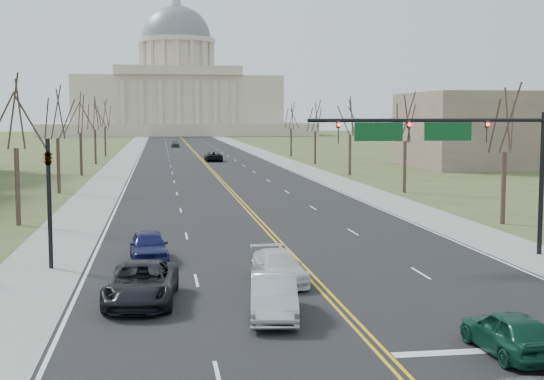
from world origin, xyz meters
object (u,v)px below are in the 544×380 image
object	(u,v)px
car_sb_inner_lead	(274,297)
car_sb_outer_second	(149,246)
signal_mast	(447,142)
car_sb_outer_lead	(141,283)
car_far_sb	(175,144)
car_nb_inner_lead	(510,332)
car_far_nb	(213,156)
car_sb_inner_second	(278,267)
signal_left	(49,189)

from	to	relation	value
car_sb_inner_lead	car_sb_outer_second	world-z (taller)	car_sb_inner_lead
car_sb_outer_second	signal_mast	bearing A→B (deg)	-7.72
car_sb_outer_lead	car_far_sb	world-z (taller)	car_sb_outer_lead
car_nb_inner_lead	car_sb_inner_lead	world-z (taller)	car_sb_inner_lead
signal_mast	car_far_nb	world-z (taller)	signal_mast
car_sb_outer_lead	car_far_sb	bearing A→B (deg)	93.14
car_sb_inner_lead	signal_mast	bearing A→B (deg)	51.67
car_sb_outer_lead	car_far_sb	xyz separation A→B (m)	(4.07, 135.60, -0.02)
signal_mast	car_nb_inner_lead	size ratio (longest dim) A/B	3.01
car_far_nb	car_sb_inner_lead	bearing A→B (deg)	86.55
car_sb_inner_lead	car_sb_outer_lead	distance (m)	5.38
car_sb_inner_second	car_sb_inner_lead	bearing A→B (deg)	-104.68
car_nb_inner_lead	car_sb_inner_second	size ratio (longest dim) A/B	0.88
car_sb_inner_lead	car_far_nb	xyz separation A→B (m)	(4.16, 88.67, -0.00)
signal_left	car_far_nb	xyz separation A→B (m)	(13.05, 78.81, -2.96)
car_sb_outer_lead	signal_mast	bearing A→B (deg)	30.64
car_nb_inner_lead	car_sb_outer_second	size ratio (longest dim) A/B	0.92
signal_mast	car_far_nb	xyz separation A→B (m)	(-5.90, 78.81, -5.00)
signal_mast	car_nb_inner_lead	xyz separation A→B (m)	(-3.79, -14.97, -5.06)
car_far_sb	car_sb_inner_lead	bearing A→B (deg)	-90.33
car_sb_inner_lead	signal_left	bearing A→B (deg)	139.26
signal_mast	car_far_nb	size ratio (longest dim) A/B	2.26
car_sb_inner_second	signal_mast	bearing A→B (deg)	21.75
signal_mast	car_far_sb	bearing A→B (deg)	94.72
car_nb_inner_lead	car_sb_inner_second	bearing A→B (deg)	-66.22
signal_mast	car_far_nb	bearing A→B (deg)	94.28
signal_mast	car_sb_inner_second	size ratio (longest dim) A/B	2.66
car_sb_inner_lead	car_far_sb	world-z (taller)	car_sb_inner_lead
car_far_nb	car_far_sb	bearing A→B (deg)	-85.36
car_sb_outer_second	car_sb_outer_lead	bearing A→B (deg)	-94.68
car_sb_outer_lead	car_far_sb	distance (m)	135.66
car_nb_inner_lead	car_sb_outer_lead	xyz separation A→B (m)	(-10.88, 7.88, 0.07)
car_sb_inner_lead	car_sb_inner_second	bearing A→B (deg)	86.60
car_nb_inner_lead	signal_left	bearing A→B (deg)	-47.13
car_nb_inner_lead	car_far_nb	xyz separation A→B (m)	(-2.11, 93.78, 0.06)
car_sb_inner_lead	car_far_nb	size ratio (longest dim) A/B	0.85
car_sb_outer_lead	car_sb_outer_second	xyz separation A→B (m)	(0.16, 8.15, -0.01)
car_sb_outer_lead	car_nb_inner_lead	bearing A→B (deg)	-31.07
signal_mast	car_sb_inner_lead	distance (m)	14.95
signal_mast	car_sb_inner_second	distance (m)	11.24
car_sb_outer_second	signal_left	bearing A→B (deg)	-170.06
signal_left	car_sb_outer_lead	bearing A→B (deg)	-58.91
signal_left	car_sb_outer_lead	distance (m)	8.79
car_sb_outer_lead	car_far_nb	size ratio (longest dim) A/B	1.02
car_nb_inner_lead	car_far_sb	size ratio (longest dim) A/B	0.93
car_sb_inner_lead	car_far_nb	bearing A→B (deg)	94.55
signal_left	car_sb_inner_second	distance (m)	11.26
car_sb_inner_second	car_far_nb	size ratio (longest dim) A/B	0.85
signal_left	car_sb_outer_lead	xyz separation A→B (m)	(4.27, -7.09, -2.94)
car_far_nb	car_far_sb	world-z (taller)	car_far_nb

